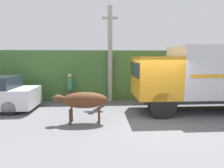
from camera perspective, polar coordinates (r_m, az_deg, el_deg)
The scene contains 7 objects.
ground_plane at distance 7.77m, azimuth 13.65°, elevation -11.13°, with size 60.00×60.00×0.00m, color slate.
hillside_embankment at distance 13.93m, azimuth 5.74°, elevation 4.02°, with size 32.00×6.36×3.04m.
building_backdrop at distance 12.82m, azimuth -23.83°, elevation 2.64°, with size 6.38×2.70×2.86m.
cargo_truck at distance 9.41m, azimuth 27.46°, elevation 2.57°, with size 6.31×2.26×3.12m.
brown_cow at distance 7.01m, azimuth -9.29°, elevation -5.30°, with size 2.16×0.64×1.25m.
pedestrian_on_hill at distance 10.33m, azimuth -13.53°, elevation -0.84°, with size 0.38×0.38×1.71m.
utility_pole at distance 10.34m, azimuth -0.64°, elevation 9.91°, with size 0.90×0.27×5.49m.
Camera 1 is at (-2.23, -6.99, 2.56)m, focal length 28.00 mm.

